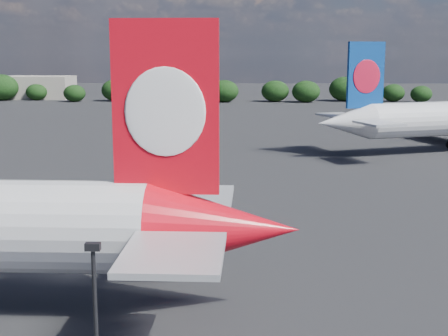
{
  "coord_description": "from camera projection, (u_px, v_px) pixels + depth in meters",
  "views": [
    {
      "loc": [
        17.22,
        -32.23,
        16.18
      ],
      "look_at": [
        16.0,
        12.0,
        8.0
      ],
      "focal_mm": 50.0,
      "sensor_mm": 36.0,
      "label": 1
    }
  ],
  "objects": [
    {
      "name": "ground",
      "position": [
        127.0,
        162.0,
        94.07
      ],
      "size": [
        500.0,
        500.0,
        0.0
      ],
      "primitive_type": "plane",
      "color": "black",
      "rests_on": "ground"
    },
    {
      "name": "terminal_building",
      "position": [
        14.0,
        87.0,
        224.85
      ],
      "size": [
        42.0,
        16.0,
        8.0
      ],
      "color": "gray",
      "rests_on": "ground"
    },
    {
      "name": "highway_sign",
      "position": [
        136.0,
        93.0,
        208.01
      ],
      "size": [
        6.0,
        0.3,
        4.5
      ],
      "color": "#156B2A",
      "rests_on": "ground"
    },
    {
      "name": "billboard_yellow",
      "position": [
        226.0,
        90.0,
        212.96
      ],
      "size": [
        5.0,
        0.3,
        5.5
      ],
      "color": "gold",
      "rests_on": "ground"
    },
    {
      "name": "horizon_treeline",
      "position": [
        194.0,
        90.0,
        211.06
      ],
      "size": [
        209.36,
        15.9,
        9.0
      ],
      "color": "black",
      "rests_on": "ground"
    }
  ]
}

